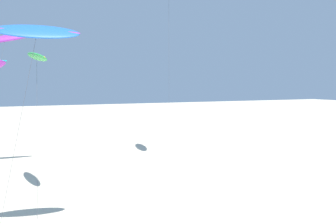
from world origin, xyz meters
The scene contains 3 objects.
flying_kite_0 centered at (-3.56, 32.47, 10.62)m, with size 1.84×9.92×11.33m.
flying_kite_2 centered at (-4.63, 22.87, 11.35)m, with size 4.96×3.56×11.92m.
flying_kite_3 centered at (-5.35, 42.92, 13.04)m, with size 6.70×9.42×14.17m.
Camera 1 is at (-7.25, 0.86, 8.56)m, focal length 40.69 mm.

